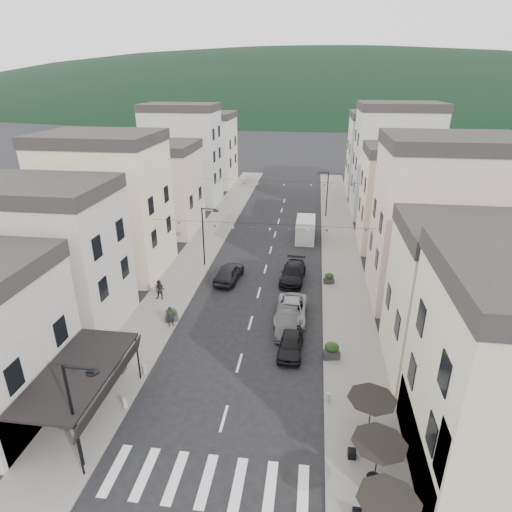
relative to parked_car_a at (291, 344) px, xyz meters
The scene contains 26 objects.
sidewalk_left 22.14m from the parked_car_a, 119.11° to the left, with size 4.00×76.00×0.12m, color slate.
sidewalk_right 19.80m from the parked_car_a, 77.65° to the left, with size 4.00×76.00×0.12m, color slate.
hill_backdrop 287.35m from the parked_car_a, 90.65° to the left, with size 640.00×360.00×70.00m, color black.
boutique_awning 13.24m from the parked_car_a, 143.90° to the right, with size 3.77×7.50×3.28m.
buildings_row_left 31.22m from the parked_car_a, 125.31° to the left, with size 10.20×54.16×14.00m.
buildings_row_right 27.03m from the parked_car_a, 64.85° to the left, with size 10.20×54.16×14.50m.
cafe_terrace 10.95m from the parked_car_a, 65.81° to the right, with size 2.50×8.10×2.53m.
streetlamp_left_near 14.34m from the parked_car_a, 130.43° to the right, with size 1.70×0.56×6.00m.
streetlamp_left_far 16.42m from the parked_car_a, 124.28° to the left, with size 1.70×0.56×6.00m.
streetlamp_right_far 31.58m from the parked_car_a, 85.34° to the left, with size 1.70×0.56×6.00m.
bollards 7.88m from the parked_car_a, 114.50° to the right, with size 11.66×10.26×0.60m.
bunting_near 11.07m from the parked_car_a, 109.29° to the left, with size 19.00×0.28×0.62m.
bunting_far 26.02m from the parked_car_a, 97.35° to the left, with size 19.00×0.28×0.62m.
parked_car_a is the anchor object (origin of this frame).
parked_car_b 2.80m from the parked_car_a, 99.60° to the left, with size 1.54×4.43×1.46m, color #37383A.
parked_car_c 4.47m from the parked_car_a, 93.10° to the left, with size 2.35×5.10×1.42m, color #94979C.
parked_car_d 11.23m from the parked_car_a, 92.38° to the left, with size 2.06×5.08×1.47m, color black.
parked_car_e 12.17m from the parked_car_a, 121.26° to the left, with size 1.89×4.70×1.60m, color black.
delivery_van 22.37m from the parked_car_a, 89.16° to the left, with size 2.12×5.36×2.57m.
pedestrian_a 9.27m from the parked_car_a, 167.97° to the left, with size 0.59×0.39×1.62m, color black.
pedestrian_b 12.71m from the parked_car_a, 152.66° to the left, with size 0.85×0.66×1.75m, color black.
planter_la 11.43m from the parked_car_a, 161.52° to the right, with size 1.14×0.68×1.23m.
planter_lb 9.64m from the parked_car_a, 163.92° to the left, with size 1.10×0.86×1.09m.
planter_ra 2.77m from the parked_car_a, ahead, with size 1.19×0.82×1.22m.
planter_rb 2.76m from the parked_car_a, ahead, with size 1.14×0.83×1.14m.
planter_rc 11.18m from the parked_car_a, 75.40° to the left, with size 0.99×0.68×1.02m.
Camera 1 is at (4.23, -11.86, 17.49)m, focal length 30.00 mm.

